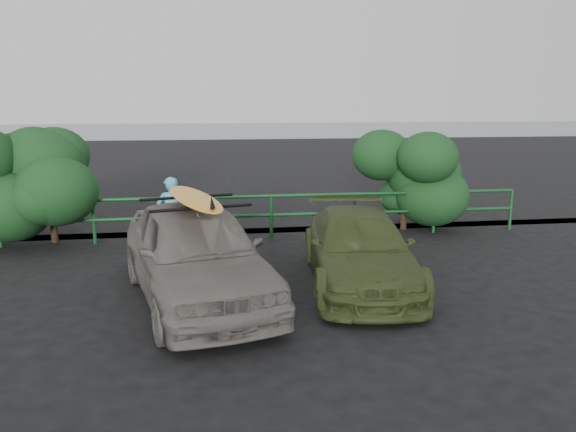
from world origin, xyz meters
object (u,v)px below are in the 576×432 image
Objects in this scene: guardrail at (228,218)px; sedan at (196,253)px; surfboard at (194,198)px; man at (171,215)px; olive_vehicle at (359,249)px.

guardrail is 3.01× the size of sedan.
sedan is 1.70× the size of surfboard.
sedan is (-0.67, -4.01, 0.27)m from guardrail.
sedan is at bearing 88.34° from man.
sedan is 1.08× the size of olive_vehicle.
olive_vehicle is 1.57× the size of surfboard.
olive_vehicle is at bearing -4.44° from sedan.
guardrail is at bearing 127.83° from olive_vehicle.
guardrail is 1.56m from man.
surfboard is at bearing 88.34° from man.
surfboard is (-0.67, -4.01, 1.16)m from guardrail.
surfboard reaches higher than olive_vehicle.
olive_vehicle is at bearing 130.11° from man.
man reaches higher than guardrail.
man reaches higher than olive_vehicle.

